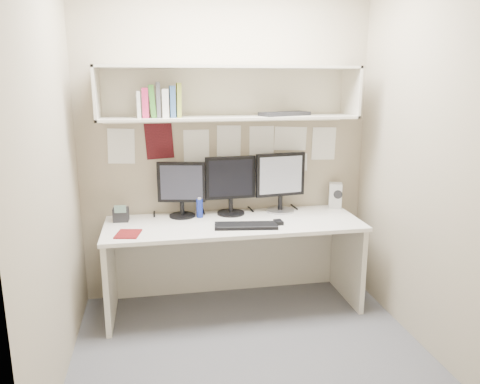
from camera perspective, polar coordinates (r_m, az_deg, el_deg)
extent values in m
cube|color=#4E4D53|center=(3.41, 1.23, -18.65)|extent=(2.40, 2.00, 0.01)
cube|color=gray|center=(3.90, -1.67, 5.92)|extent=(2.40, 0.02, 2.60)
cube|color=gray|center=(1.99, 7.28, -1.61)|extent=(2.40, 0.02, 2.60)
cube|color=gray|center=(2.93, -22.26, 2.39)|extent=(0.02, 2.00, 2.60)
cube|color=gray|center=(3.39, 21.69, 3.81)|extent=(0.02, 2.00, 2.60)
cube|color=silver|center=(3.68, -0.74, -3.87)|extent=(2.00, 0.70, 0.03)
cube|color=beige|center=(4.11, -1.52, -7.37)|extent=(1.96, 0.02, 0.70)
cube|color=beige|center=(3.69, -1.22, 9.07)|extent=(2.00, 0.38, 0.02)
cube|color=beige|center=(3.68, -1.26, 14.98)|extent=(2.00, 0.38, 0.02)
cube|color=beige|center=(3.86, -1.68, 12.09)|extent=(2.00, 0.02, 0.40)
cube|color=beige|center=(3.65, -17.08, 11.44)|extent=(0.02, 0.38, 0.40)
cube|color=beige|center=(3.96, 13.35, 11.78)|extent=(0.02, 0.38, 0.40)
cylinder|color=black|center=(3.84, -7.04, -2.87)|extent=(0.21, 0.21, 0.02)
cylinder|color=black|center=(3.83, -7.07, -2.00)|extent=(0.03, 0.03, 0.11)
cube|color=black|center=(3.79, -7.17, 1.20)|extent=(0.38, 0.11, 0.33)
cube|color=black|center=(3.77, -7.16, 1.14)|extent=(0.33, 0.07, 0.28)
cylinder|color=black|center=(3.89, -1.12, -2.58)|extent=(0.23, 0.23, 0.02)
cylinder|color=black|center=(3.87, -1.13, -1.65)|extent=(0.04, 0.04, 0.11)
cube|color=black|center=(3.83, -1.17, 1.76)|extent=(0.41, 0.05, 0.35)
cube|color=black|center=(3.81, -1.12, 1.70)|extent=(0.36, 0.02, 0.30)
cylinder|color=#A5A5AA|center=(3.97, 4.90, -2.26)|extent=(0.23, 0.23, 0.02)
cylinder|color=black|center=(3.96, 4.92, -1.32)|extent=(0.04, 0.04, 0.12)
cube|color=black|center=(3.91, 4.95, 2.12)|extent=(0.43, 0.09, 0.36)
cube|color=#B7B7BC|center=(3.89, 5.02, 2.07)|extent=(0.37, 0.05, 0.31)
cube|color=black|center=(3.54, 0.74, -4.13)|extent=(0.49, 0.23, 0.02)
cube|color=black|center=(3.63, 4.70, -3.69)|extent=(0.06, 0.10, 0.03)
cube|color=#B6B6B1|center=(4.14, 11.54, -0.40)|extent=(0.14, 0.14, 0.22)
cylinder|color=black|center=(4.09, 11.85, -0.30)|extent=(0.07, 0.03, 0.08)
cylinder|color=navy|center=(3.79, -4.94, -2.00)|extent=(0.05, 0.05, 0.15)
cylinder|color=white|center=(3.77, -4.97, -0.83)|extent=(0.03, 0.03, 0.02)
cube|color=#611012|center=(3.47, -13.48, -4.99)|extent=(0.20, 0.23, 0.01)
cube|color=black|center=(3.80, -14.31, -2.67)|extent=(0.12, 0.11, 0.11)
cube|color=#4C6659|center=(3.73, -14.41, -2.03)|extent=(0.09, 0.01, 0.06)
cube|color=silver|center=(3.61, -12.22, 10.41)|extent=(0.03, 0.16, 0.20)
cube|color=#BE2351|center=(3.61, -11.47, 10.61)|extent=(0.05, 0.16, 0.22)
cube|color=#326E24|center=(3.61, -10.63, 10.82)|extent=(0.04, 0.16, 0.24)
cube|color=#48484C|center=(3.61, -9.93, 11.02)|extent=(0.03, 0.16, 0.26)
cube|color=silver|center=(3.61, -9.11, 10.65)|extent=(0.05, 0.16, 0.21)
cube|color=#32517E|center=(3.61, -8.23, 10.86)|extent=(0.04, 0.16, 0.23)
cube|color=olive|center=(3.62, -7.48, 11.05)|extent=(0.03, 0.16, 0.25)
cube|color=black|center=(3.76, 5.47, 9.48)|extent=(0.44, 0.29, 0.03)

